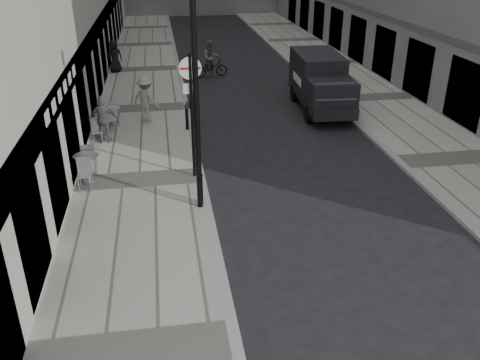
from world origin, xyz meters
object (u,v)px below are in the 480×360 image
object	(u,v)px
lamppost	(196,91)
cyclist	(211,63)
sign_post	(191,100)
panel_van	(320,80)

from	to	relation	value
lamppost	cyclist	world-z (taller)	lamppost
sign_post	cyclist	world-z (taller)	sign_post
sign_post	cyclist	distance (m)	13.55
panel_van	cyclist	distance (m)	8.00
sign_post	panel_van	xyz separation A→B (m)	(6.21, 6.52, -1.31)
sign_post	lamppost	size ratio (longest dim) A/B	0.65
sign_post	cyclist	size ratio (longest dim) A/B	1.97
sign_post	panel_van	bearing A→B (deg)	46.14
panel_van	cyclist	size ratio (longest dim) A/B	2.61
lamppost	panel_van	distance (m)	10.87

